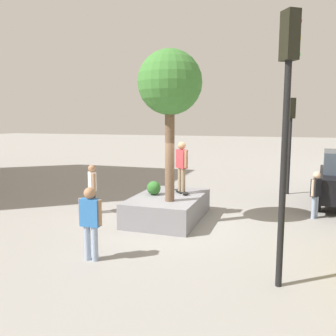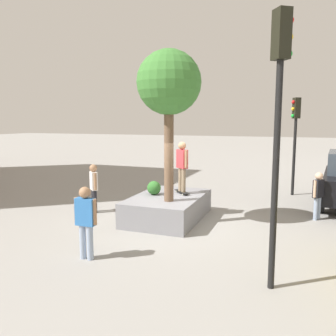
{
  "view_description": "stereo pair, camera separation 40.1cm",
  "coord_description": "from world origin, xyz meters",
  "px_view_note": "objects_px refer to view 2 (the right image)",
  "views": [
    {
      "loc": [
        9.75,
        3.12,
        3.15
      ],
      "look_at": [
        -0.53,
        -0.3,
        1.66
      ],
      "focal_mm": 36.97,
      "sensor_mm": 36.0,
      "label": 1
    },
    {
      "loc": [
        9.62,
        3.5,
        3.15
      ],
      "look_at": [
        -0.53,
        -0.3,
        1.66
      ],
      "focal_mm": 36.97,
      "sensor_mm": 36.0,
      "label": 2
    }
  ],
  "objects_px": {
    "traffic_light_corner": "(279,106)",
    "bystander_watching": "(86,218)",
    "skateboard": "(182,192)",
    "passerby_with_bag": "(94,185)",
    "skateboarder": "(182,163)",
    "traffic_light_median": "(295,129)",
    "pedestrian_crossing": "(318,193)",
    "planter_ledge": "(168,207)",
    "plaza_tree": "(169,85)"
  },
  "relations": [
    {
      "from": "traffic_light_corner",
      "to": "bystander_watching",
      "type": "relative_size",
      "value": 2.99
    },
    {
      "from": "skateboard",
      "to": "passerby_with_bag",
      "type": "xyz_separation_m",
      "value": [
        0.62,
        -2.98,
        0.15
      ]
    },
    {
      "from": "skateboarder",
      "to": "traffic_light_median",
      "type": "xyz_separation_m",
      "value": [
        -4.75,
        3.38,
        1.03
      ]
    },
    {
      "from": "bystander_watching",
      "to": "pedestrian_crossing",
      "type": "bearing_deg",
      "value": 136.12
    },
    {
      "from": "bystander_watching",
      "to": "passerby_with_bag",
      "type": "distance_m",
      "value": 4.13
    },
    {
      "from": "bystander_watching",
      "to": "skateboarder",
      "type": "bearing_deg",
      "value": 167.8
    },
    {
      "from": "skateboarder",
      "to": "traffic_light_median",
      "type": "relative_size",
      "value": 0.4
    },
    {
      "from": "planter_ledge",
      "to": "pedestrian_crossing",
      "type": "distance_m",
      "value": 4.79
    },
    {
      "from": "skateboard",
      "to": "traffic_light_median",
      "type": "distance_m",
      "value": 6.16
    },
    {
      "from": "traffic_light_median",
      "to": "bystander_watching",
      "type": "height_order",
      "value": "traffic_light_median"
    },
    {
      "from": "skateboarder",
      "to": "bystander_watching",
      "type": "height_order",
      "value": "skateboarder"
    },
    {
      "from": "skateboarder",
      "to": "bystander_watching",
      "type": "distance_m",
      "value": 4.37
    },
    {
      "from": "planter_ledge",
      "to": "skateboarder",
      "type": "distance_m",
      "value": 1.51
    },
    {
      "from": "traffic_light_corner",
      "to": "traffic_light_median",
      "type": "xyz_separation_m",
      "value": [
        -8.9,
        0.23,
        -0.6
      ]
    },
    {
      "from": "plaza_tree",
      "to": "passerby_with_bag",
      "type": "height_order",
      "value": "plaza_tree"
    },
    {
      "from": "skateboard",
      "to": "traffic_light_corner",
      "type": "bearing_deg",
      "value": 37.26
    },
    {
      "from": "traffic_light_corner",
      "to": "skateboard",
      "type": "bearing_deg",
      "value": -142.74
    },
    {
      "from": "passerby_with_bag",
      "to": "traffic_light_corner",
      "type": "bearing_deg",
      "value": 60.09
    },
    {
      "from": "passerby_with_bag",
      "to": "planter_ledge",
      "type": "bearing_deg",
      "value": 92.76
    },
    {
      "from": "plaza_tree",
      "to": "skateboarder",
      "type": "height_order",
      "value": "plaza_tree"
    },
    {
      "from": "bystander_watching",
      "to": "passerby_with_bag",
      "type": "xyz_separation_m",
      "value": [
        -3.58,
        -2.07,
        -0.01
      ]
    },
    {
      "from": "skateboard",
      "to": "skateboarder",
      "type": "relative_size",
      "value": 0.45
    },
    {
      "from": "planter_ledge",
      "to": "pedestrian_crossing",
      "type": "relative_size",
      "value": 2.05
    },
    {
      "from": "skateboarder",
      "to": "traffic_light_corner",
      "type": "distance_m",
      "value": 5.46
    },
    {
      "from": "plaza_tree",
      "to": "passerby_with_bag",
      "type": "xyz_separation_m",
      "value": [
        -0.53,
        -2.94,
        -3.2
      ]
    },
    {
      "from": "plaza_tree",
      "to": "pedestrian_crossing",
      "type": "height_order",
      "value": "plaza_tree"
    },
    {
      "from": "planter_ledge",
      "to": "skateboarder",
      "type": "relative_size",
      "value": 1.92
    },
    {
      "from": "bystander_watching",
      "to": "traffic_light_corner",
      "type": "bearing_deg",
      "value": 90.73
    },
    {
      "from": "skateboarder",
      "to": "bystander_watching",
      "type": "bearing_deg",
      "value": -12.2
    },
    {
      "from": "planter_ledge",
      "to": "plaza_tree",
      "type": "bearing_deg",
      "value": 22.55
    },
    {
      "from": "traffic_light_corner",
      "to": "passerby_with_bag",
      "type": "xyz_separation_m",
      "value": [
        -3.53,
        -6.13,
        -2.44
      ]
    },
    {
      "from": "traffic_light_corner",
      "to": "pedestrian_crossing",
      "type": "height_order",
      "value": "traffic_light_corner"
    },
    {
      "from": "planter_ledge",
      "to": "skateboard",
      "type": "height_order",
      "value": "skateboard"
    },
    {
      "from": "passerby_with_bag",
      "to": "plaza_tree",
      "type": "bearing_deg",
      "value": 79.88
    },
    {
      "from": "skateboard",
      "to": "pedestrian_crossing",
      "type": "bearing_deg",
      "value": 104.72
    },
    {
      "from": "planter_ledge",
      "to": "plaza_tree",
      "type": "relative_size",
      "value": 0.71
    },
    {
      "from": "passerby_with_bag",
      "to": "skateboard",
      "type": "bearing_deg",
      "value": 101.74
    },
    {
      "from": "traffic_light_median",
      "to": "passerby_with_bag",
      "type": "distance_m",
      "value": 8.52
    },
    {
      "from": "planter_ledge",
      "to": "passerby_with_bag",
      "type": "bearing_deg",
      "value": -87.24
    },
    {
      "from": "skateboarder",
      "to": "planter_ledge",
      "type": "bearing_deg",
      "value": -32.07
    },
    {
      "from": "traffic_light_median",
      "to": "plaza_tree",
      "type": "bearing_deg",
      "value": -30.12
    },
    {
      "from": "bystander_watching",
      "to": "pedestrian_crossing",
      "type": "height_order",
      "value": "bystander_watching"
    },
    {
      "from": "plaza_tree",
      "to": "traffic_light_corner",
      "type": "distance_m",
      "value": 4.45
    },
    {
      "from": "skateboard",
      "to": "passerby_with_bag",
      "type": "relative_size",
      "value": 0.44
    },
    {
      "from": "skateboarder",
      "to": "pedestrian_crossing",
      "type": "relative_size",
      "value": 1.07
    },
    {
      "from": "skateboard",
      "to": "passerby_with_bag",
      "type": "bearing_deg",
      "value": -78.26
    },
    {
      "from": "plaza_tree",
      "to": "traffic_light_corner",
      "type": "xyz_separation_m",
      "value": [
        3.0,
        3.19,
        -0.76
      ]
    },
    {
      "from": "planter_ledge",
      "to": "traffic_light_median",
      "type": "xyz_separation_m",
      "value": [
        -5.24,
        3.69,
        2.43
      ]
    },
    {
      "from": "traffic_light_corner",
      "to": "bystander_watching",
      "type": "bearing_deg",
      "value": -89.27
    },
    {
      "from": "pedestrian_crossing",
      "to": "planter_ledge",
      "type": "bearing_deg",
      "value": -70.52
    }
  ]
}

